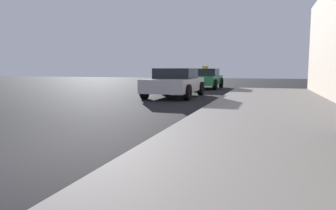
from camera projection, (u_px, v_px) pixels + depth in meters
name	position (u px, v px, depth m)	size (l,w,h in m)	color
sidewalk	(294.00, 207.00, 2.63)	(4.00, 32.00, 0.15)	gray
car_silver	(175.00, 82.00, 13.82)	(2.06, 4.02, 1.27)	#B7B7BF
car_green	(205.00, 78.00, 20.00)	(1.99, 4.04, 1.43)	#196638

